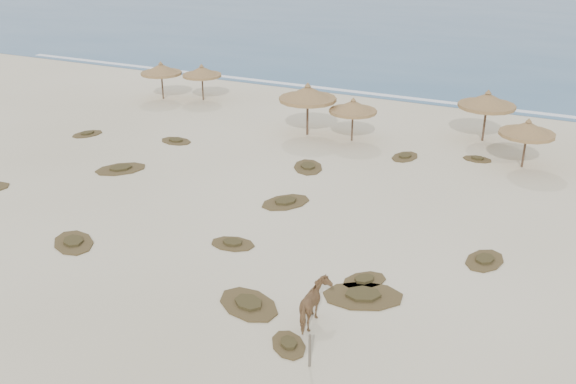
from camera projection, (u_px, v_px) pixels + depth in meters
name	position (u px, v px, depth m)	size (l,w,h in m)	color
ground	(215.00, 273.00, 22.68)	(160.00, 160.00, 0.00)	beige
ocean	(516.00, 11.00, 84.65)	(200.00, 100.00, 0.01)	#2A5480
foam_line	(415.00, 99.00, 44.16)	(70.00, 0.60, 0.01)	white
palapa_0	(161.00, 70.00, 43.46)	(2.83, 2.83, 2.60)	#4F3728
palapa_1	(202.00, 72.00, 43.22)	(3.03, 3.03, 2.49)	#4F3728
palapa_2	(353.00, 107.00, 35.26)	(2.97, 2.97, 2.49)	#4F3728
palapa_3	(308.00, 94.00, 36.07)	(4.13, 4.13, 3.06)	#4F3728
palapa_4	(487.00, 101.00, 35.12)	(4.05, 4.05, 2.93)	#4F3728
palapa_5	(527.00, 129.00, 31.44)	(3.58, 3.58, 2.55)	#4F3728
horse	(315.00, 305.00, 19.56)	(0.75, 1.65, 1.39)	olive
fence_post_near	(310.00, 351.00, 17.77)	(0.08, 0.08, 1.06)	brown
scrub_1	(121.00, 169.00, 31.87)	(2.88, 2.97, 0.16)	brown
scrub_2	(233.00, 243.00, 24.60)	(1.90, 1.36, 0.16)	brown
scrub_3	(286.00, 202.00, 28.17)	(2.50, 2.76, 0.16)	brown
scrub_4	(485.00, 260.00, 23.40)	(1.65, 2.16, 0.16)	brown
scrub_6	(176.00, 141.00, 35.83)	(1.99, 1.39, 0.16)	brown
scrub_7	(405.00, 157.00, 33.48)	(1.55, 2.04, 0.16)	brown
scrub_8	(87.00, 134.00, 36.98)	(1.77, 2.10, 0.16)	brown
scrub_9	(249.00, 304.00, 20.77)	(2.81, 2.38, 0.16)	brown
scrub_10	(477.00, 159.00, 33.16)	(1.50, 0.99, 0.16)	brown
scrub_11	(73.00, 242.00, 24.69)	(2.64, 2.43, 0.16)	brown
scrub_12	(289.00, 344.00, 18.81)	(1.70, 1.72, 0.16)	brown
scrub_13	(308.00, 167.00, 32.10)	(2.29, 2.62, 0.16)	brown
scrub_14	(364.00, 280.00, 22.11)	(1.85, 1.98, 0.16)	brown
scrub_15	(363.00, 296.00, 21.22)	(3.19, 2.68, 0.16)	brown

